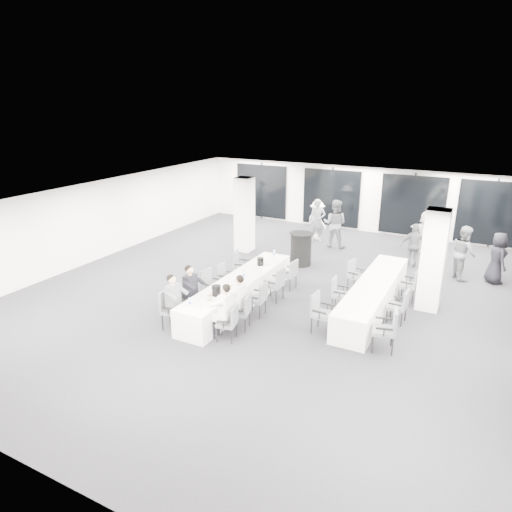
% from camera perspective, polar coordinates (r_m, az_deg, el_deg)
% --- Properties ---
extents(room, '(14.04, 16.04, 2.84)m').
position_cam_1_polar(room, '(13.89, 7.70, 1.65)').
color(room, '#232328').
rests_on(room, ground).
extents(column_left, '(0.60, 0.60, 2.80)m').
position_cam_1_polar(column_left, '(17.20, -1.47, 5.20)').
color(column_left, white).
rests_on(column_left, floor).
extents(column_right, '(0.60, 0.60, 2.80)m').
position_cam_1_polar(column_right, '(13.10, 21.25, -0.50)').
color(column_right, white).
rests_on(column_right, floor).
extents(banquet_table_main, '(0.90, 5.00, 0.75)m').
position_cam_1_polar(banquet_table_main, '(12.85, -2.14, -4.44)').
color(banquet_table_main, white).
rests_on(banquet_table_main, floor).
extents(banquet_table_side, '(0.90, 5.00, 0.75)m').
position_cam_1_polar(banquet_table_side, '(12.99, 14.42, -4.79)').
color(banquet_table_side, white).
rests_on(banquet_table_side, floor).
extents(cocktail_table, '(0.83, 0.83, 1.15)m').
position_cam_1_polar(cocktail_table, '(15.90, 5.63, 0.90)').
color(cocktail_table, black).
rests_on(cocktail_table, floor).
extents(chair_main_left_near, '(0.59, 0.62, 0.99)m').
position_cam_1_polar(chair_main_left_near, '(11.68, -10.73, -6.25)').
color(chair_main_left_near, '#57595F').
rests_on(chair_main_left_near, floor).
extents(chair_main_left_second, '(0.44, 0.49, 0.86)m').
position_cam_1_polar(chair_main_left_second, '(12.25, -8.49, -5.29)').
color(chair_main_left_second, '#57595F').
rests_on(chair_main_left_second, floor).
extents(chair_main_left_mid, '(0.53, 0.57, 0.93)m').
position_cam_1_polar(chair_main_left_mid, '(13.02, -5.82, -3.46)').
color(chair_main_left_mid, '#57595F').
rests_on(chair_main_left_mid, floor).
extents(chair_main_left_fourth, '(0.45, 0.50, 0.86)m').
position_cam_1_polar(chair_main_left_fourth, '(13.67, -3.94, -2.50)').
color(chair_main_left_fourth, '#57595F').
rests_on(chair_main_left_fourth, floor).
extents(chair_main_left_far, '(0.59, 0.62, 0.97)m').
position_cam_1_polar(chair_main_left_far, '(14.40, -2.03, -1.05)').
color(chair_main_left_far, '#57595F').
rests_on(chair_main_left_far, floor).
extents(chair_main_right_near, '(0.53, 0.56, 0.88)m').
position_cam_1_polar(chair_main_right_near, '(10.93, -3.32, -8.09)').
color(chair_main_right_near, '#57595F').
rests_on(chair_main_right_near, floor).
extents(chair_main_right_second, '(0.55, 0.58, 0.93)m').
position_cam_1_polar(chair_main_right_second, '(11.42, -1.65, -6.71)').
color(chair_main_right_second, '#57595F').
rests_on(chair_main_right_second, floor).
extents(chair_main_right_mid, '(0.50, 0.55, 0.93)m').
position_cam_1_polar(chair_main_right_mid, '(12.10, 0.34, -5.16)').
color(chair_main_right_mid, '#57595F').
rests_on(chair_main_right_mid, floor).
extents(chair_main_right_fourth, '(0.52, 0.57, 0.98)m').
position_cam_1_polar(chair_main_right_fourth, '(12.98, 2.54, -3.33)').
color(chair_main_right_fourth, '#57595F').
rests_on(chair_main_right_fourth, floor).
extents(chair_main_right_far, '(0.50, 0.55, 0.92)m').
position_cam_1_polar(chair_main_right_far, '(13.84, 4.27, -2.08)').
color(chair_main_right_far, '#57595F').
rests_on(chair_main_right_far, floor).
extents(chair_side_left_near, '(0.53, 0.59, 1.00)m').
position_cam_1_polar(chair_side_left_near, '(11.39, 8.02, -6.73)').
color(chair_side_left_near, '#57595F').
rests_on(chair_side_left_near, floor).
extents(chair_side_left_mid, '(0.50, 0.54, 0.91)m').
position_cam_1_polar(chair_side_left_mid, '(12.66, 10.27, -4.41)').
color(chair_side_left_mid, '#57595F').
rests_on(chair_side_left_mid, floor).
extents(chair_side_left_far, '(0.55, 0.58, 0.91)m').
position_cam_1_polar(chair_side_left_far, '(14.09, 12.26, -2.10)').
color(chair_side_left_far, '#57595F').
rests_on(chair_side_left_far, floor).
extents(chair_side_right_near, '(0.63, 0.66, 1.03)m').
position_cam_1_polar(chair_side_right_near, '(10.87, 16.14, -8.54)').
color(chair_side_right_near, '#57595F').
rests_on(chair_side_right_near, floor).
extents(chair_side_right_mid, '(0.48, 0.53, 0.90)m').
position_cam_1_polar(chair_side_right_mid, '(12.29, 17.60, -5.79)').
color(chair_side_right_mid, '#57595F').
rests_on(chair_side_right_mid, floor).
extents(chair_side_right_far, '(0.50, 0.55, 0.94)m').
position_cam_1_polar(chair_side_right_far, '(13.72, 18.85, -3.23)').
color(chair_side_right_far, '#57595F').
rests_on(chair_side_right_far, floor).
extents(seated_guest_a, '(0.50, 0.38, 1.44)m').
position_cam_1_polar(seated_guest_a, '(11.49, -10.08, -5.27)').
color(seated_guest_a, '#595C60').
rests_on(seated_guest_a, floor).
extents(seated_guest_b, '(0.50, 0.38, 1.44)m').
position_cam_1_polar(seated_guest_b, '(12.03, -7.95, -4.02)').
color(seated_guest_b, black).
rests_on(seated_guest_b, floor).
extents(seated_guest_c, '(0.50, 0.38, 1.44)m').
position_cam_1_polar(seated_guest_c, '(10.86, -4.12, -6.49)').
color(seated_guest_c, white).
rests_on(seated_guest_c, floor).
extents(seated_guest_d, '(0.50, 0.38, 1.44)m').
position_cam_1_polar(seated_guest_d, '(11.36, -2.42, -5.28)').
color(seated_guest_d, white).
rests_on(seated_guest_d, floor).
extents(standing_guest_a, '(0.87, 0.78, 1.97)m').
position_cam_1_polar(standing_guest_a, '(18.58, 7.69, 4.75)').
color(standing_guest_a, '#595C60').
rests_on(standing_guest_a, floor).
extents(standing_guest_b, '(1.06, 0.68, 2.13)m').
position_cam_1_polar(standing_guest_b, '(17.93, 9.84, 4.38)').
color(standing_guest_b, '#595C60').
rests_on(standing_guest_b, floor).
extents(standing_guest_c, '(1.31, 1.11, 1.81)m').
position_cam_1_polar(standing_guest_c, '(18.97, 7.64, 4.78)').
color(standing_guest_c, white).
rests_on(standing_guest_c, floor).
extents(standing_guest_d, '(1.12, 0.76, 1.76)m').
position_cam_1_polar(standing_guest_d, '(16.39, 19.21, 1.55)').
color(standing_guest_d, '#595C60').
rests_on(standing_guest_d, floor).
extents(standing_guest_e, '(0.89, 1.04, 1.85)m').
position_cam_1_polar(standing_guest_e, '(16.02, 27.95, 0.15)').
color(standing_guest_e, black).
rests_on(standing_guest_e, floor).
extents(standing_guest_f, '(1.79, 1.39, 1.84)m').
position_cam_1_polar(standing_guest_f, '(18.05, 20.43, 3.08)').
color(standing_guest_f, white).
rests_on(standing_guest_f, floor).
extents(standing_guest_g, '(0.95, 0.95, 2.05)m').
position_cam_1_polar(standing_guest_g, '(21.56, -1.15, 6.97)').
color(standing_guest_g, white).
rests_on(standing_guest_g, floor).
extents(standing_guest_h, '(0.97, 1.11, 1.97)m').
position_cam_1_polar(standing_guest_h, '(15.92, 24.56, 0.79)').
color(standing_guest_h, '#595C60').
rests_on(standing_guest_h, floor).
extents(ice_bucket_near, '(0.23, 0.23, 0.26)m').
position_cam_1_polar(ice_bucket_near, '(11.65, -4.99, -4.32)').
color(ice_bucket_near, black).
rests_on(ice_bucket_near, banquet_table_main).
extents(ice_bucket_far, '(0.20, 0.20, 0.23)m').
position_cam_1_polar(ice_bucket_far, '(13.72, 0.55, -0.69)').
color(ice_bucket_far, black).
rests_on(ice_bucket_far, banquet_table_main).
extents(water_bottle_a, '(0.06, 0.06, 0.20)m').
position_cam_1_polar(water_bottle_a, '(11.17, -8.28, -5.69)').
color(water_bottle_a, silver).
rests_on(water_bottle_a, banquet_table_main).
extents(water_bottle_b, '(0.07, 0.07, 0.21)m').
position_cam_1_polar(water_bottle_b, '(12.78, -1.51, -2.25)').
color(water_bottle_b, silver).
rests_on(water_bottle_b, banquet_table_main).
extents(water_bottle_c, '(0.07, 0.07, 0.22)m').
position_cam_1_polar(water_bottle_c, '(14.52, 2.29, 0.38)').
color(water_bottle_c, silver).
rests_on(water_bottle_c, banquet_table_main).
extents(plate_a, '(0.21, 0.21, 0.03)m').
position_cam_1_polar(plate_a, '(11.68, -5.79, -4.94)').
color(plate_a, white).
rests_on(plate_a, banquet_table_main).
extents(plate_b, '(0.21, 0.21, 0.03)m').
position_cam_1_polar(plate_b, '(11.43, -5.83, -5.48)').
color(plate_b, white).
rests_on(plate_b, banquet_table_main).
extents(plate_c, '(0.19, 0.19, 0.03)m').
position_cam_1_polar(plate_c, '(12.22, -3.00, -3.75)').
color(plate_c, white).
rests_on(plate_c, banquet_table_main).
extents(wine_glass, '(0.08, 0.08, 0.22)m').
position_cam_1_polar(wine_glass, '(10.90, -6.98, -5.91)').
color(wine_glass, silver).
rests_on(wine_glass, banquet_table_main).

